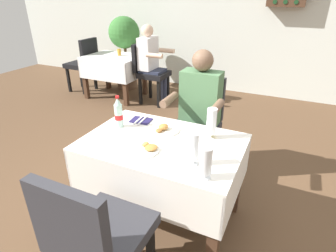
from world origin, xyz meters
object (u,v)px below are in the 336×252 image
background_chair_left (84,62)px  background_patron (151,60)px  cola_bottle_primary (119,113)px  napkin_cutlery_set (141,120)px  background_table_tumbler (119,52)px  plate_far_diner (164,129)px  background_dining_table (115,67)px  background_chair_right (149,70)px  beer_glass_middle (194,149)px  beer_glass_right (212,123)px  seated_diner_far (198,111)px  plate_near_camera (145,149)px  chair_near_camera_side (97,235)px  main_dining_table (162,161)px  beer_glass_left (206,163)px  chair_far_diner_seat (197,121)px  potted_plant_corner (125,43)px

background_chair_left → background_patron: background_patron is taller
cola_bottle_primary → napkin_cutlery_set: (0.10, 0.17, -0.11)m
background_table_tumbler → cola_bottle_primary: bearing=-55.8°
plate_far_diner → background_dining_table: 2.96m
background_chair_right → background_patron: bearing=-0.0°
beer_glass_middle → background_chair_left: (-3.05, 2.51, -0.28)m
background_chair_left → background_chair_right: (1.36, 0.00, 0.00)m
beer_glass_right → plate_far_diner: bearing=-172.0°
seated_diner_far → plate_near_camera: 0.85m
plate_far_diner → chair_near_camera_side: bearing=-86.3°
main_dining_table → background_chair_right: bearing=120.9°
plate_far_diner → background_dining_table: plate_far_diner is taller
beer_glass_right → background_table_tumbler: (-2.30, 2.19, -0.07)m
cola_bottle_primary → plate_near_camera: bearing=-32.7°
beer_glass_left → background_chair_left: bearing=140.5°
main_dining_table → background_chair_right: background_chair_right is taller
chair_far_diner_seat → napkin_cutlery_set: size_ratio=5.01×
main_dining_table → chair_near_camera_side: (0.00, -0.78, 0.01)m
beer_glass_right → cola_bottle_primary: 0.73m
background_chair_right → background_table_tumbler: background_chair_right is taller
background_chair_right → background_table_tumbler: bearing=173.3°
background_dining_table → chair_far_diner_seat: bearing=-36.7°
chair_far_diner_seat → beer_glass_right: size_ratio=4.16×
beer_glass_right → napkin_cutlery_set: bearing=176.6°
napkin_cutlery_set → background_dining_table: napkin_cutlery_set is taller
chair_near_camera_side → background_chair_left: size_ratio=1.00×
napkin_cutlery_set → background_table_tumbler: size_ratio=1.76×
chair_far_diner_seat → background_chair_left: 3.15m
background_dining_table → background_patron: 0.75m
beer_glass_left → background_chair_left: 4.11m
beer_glass_right → napkin_cutlery_set: beer_glass_right is taller
main_dining_table → background_patron: background_patron is taller
chair_near_camera_side → seated_diner_far: bearing=88.5°
beer_glass_right → background_table_tumbler: beer_glass_right is taller
beer_glass_right → background_dining_table: (-2.37, 2.12, -0.31)m
background_patron → potted_plant_corner: (-0.84, 0.53, 0.14)m
beer_glass_left → background_patron: (-1.76, 2.61, -0.11)m
main_dining_table → beer_glass_left: beer_glass_left is taller
background_dining_table → background_chair_right: (0.68, 0.00, 0.02)m
beer_glass_right → background_patron: 2.68m
seated_diner_far → background_table_tumbler: bearing=139.8°
beer_glass_left → background_patron: background_patron is taller
chair_near_camera_side → background_chair_right: bearing=114.1°
potted_plant_corner → chair_far_diner_seat: bearing=-43.5°
beer_glass_left → plate_near_camera: bearing=165.3°
chair_near_camera_side → background_chair_right: size_ratio=1.00×
background_dining_table → potted_plant_corner: bearing=101.7°
chair_near_camera_side → background_chair_right: (-1.39, 3.11, 0.00)m
chair_far_diner_seat → background_dining_table: chair_far_diner_seat is taller
background_patron → beer_glass_middle: bearing=-56.7°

